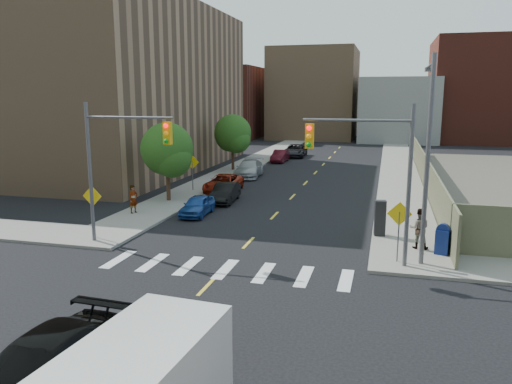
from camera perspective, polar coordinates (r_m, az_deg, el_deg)
The scene contains 29 objects.
ground at distance 18.18m, azimuth -7.86°, elevation -12.87°, with size 160.00×160.00×0.00m, color black.
sidewalk_nw at distance 59.02m, azimuth 0.64°, elevation 3.96°, with size 3.50×73.00×0.15m, color gray.
sidewalk_ne at distance 57.27m, azimuth 15.88°, elevation 3.32°, with size 3.50×73.00×0.15m, color gray.
fence_north at distance 43.83m, azimuth 18.64°, elevation 2.47°, with size 0.12×44.00×2.50m, color #6C6D4C.
building_nw at distance 53.54m, azimuth -17.80°, elevation 11.22°, with size 22.00×30.00×16.00m, color #8C6B4C.
bg_bldg_west at distance 89.96m, azimuth -3.79°, elevation 10.15°, with size 14.00×18.00×12.00m, color #592319.
bg_bldg_midwest at distance 88.19m, azimuth 6.72°, elevation 11.06°, with size 14.00×16.00×15.00m, color #8C6B4C.
bg_bldg_center at distance 85.34m, azimuth 15.94°, elevation 9.04°, with size 12.00×16.00×10.00m, color gray.
bg_bldg_east at distance 88.66m, azimuth 25.25°, elevation 10.42°, with size 18.00×18.00×16.00m, color #592319.
signal_nw at distance 24.87m, azimuth -15.63°, elevation 4.14°, with size 4.59×0.30×7.00m.
signal_ne at distance 21.49m, azimuth 13.18°, elevation 3.24°, with size 4.59×0.30×7.00m.
streetlight_ne at distance 22.36m, azimuth 19.03°, elevation 5.00°, with size 0.25×3.70×9.00m.
warn_sign_nw at distance 26.63m, azimuth -18.18°, elevation -1.09°, with size 1.06×0.06×2.83m.
warn_sign_ne at distance 22.45m, azimuth 16.04°, elevation -3.17°, with size 1.06×0.06×2.83m.
warn_sign_midwest at distance 38.47m, azimuth -7.28°, elevation 2.96°, with size 1.06×0.06×2.83m.
tree_west_near at distance 34.77m, azimuth -10.09°, elevation 4.49°, with size 3.66×3.64×5.52m.
tree_west_far at distance 48.72m, azimuth -2.67°, elevation 6.48°, with size 3.66×3.64×5.52m.
parked_car_blue at distance 31.09m, azimuth -6.72°, elevation -1.54°, with size 1.44×3.59×1.22m, color #1B4594.
parked_car_black at distance 34.70m, azimuth -3.55°, elevation -0.09°, with size 1.39×3.98×1.31m, color black.
parked_car_red at distance 38.37m, azimuth -3.75°, elevation 0.99°, with size 2.21×4.79×1.33m, color maroon.
parked_car_silver at distance 45.32m, azimuth -0.80°, elevation 2.68°, with size 2.11×5.20×1.51m, color #979A9E.
parked_car_white at distance 44.96m, azimuth -0.93°, elevation 2.50°, with size 1.59×3.95×1.35m, color silver.
parked_car_maroon at distance 55.66m, azimuth 2.76°, elevation 4.13°, with size 1.40×4.00×1.32m, color #440D17.
parked_car_grey at distance 60.54m, azimuth 4.47°, elevation 4.74°, with size 2.46×5.33×1.48m, color black.
black_sedan at distance 13.81m, azimuth -23.41°, elevation -18.21°, with size 2.22×5.47×1.59m, color black.
mailbox at distance 24.41m, azimuth 20.54°, elevation -5.09°, with size 0.70×0.61×1.45m.
payphone at distance 26.63m, azimuth 13.99°, elevation -2.90°, with size 0.55×0.45×1.85m, color black.
pedestrian_west at distance 31.68m, azimuth -13.84°, elevation -0.79°, with size 0.64×0.42×1.75m, color gray.
pedestrian_east at distance 24.90m, azimuth 18.15°, elevation -3.98°, with size 0.95×0.74×1.94m, color gray.
Camera 1 is at (6.54, -15.30, 7.33)m, focal length 35.00 mm.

